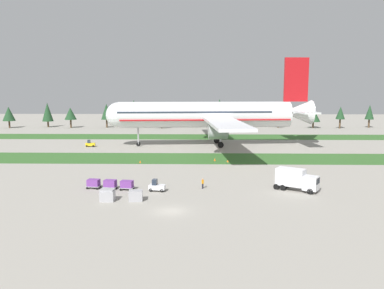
{
  "coord_description": "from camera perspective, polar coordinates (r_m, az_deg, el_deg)",
  "views": [
    {
      "loc": [
        3.97,
        -51.69,
        16.62
      ],
      "look_at": [
        2.12,
        35.93,
        4.0
      ],
      "focal_mm": 36.89,
      "sensor_mm": 36.0,
      "label": 1
    }
  ],
  "objects": [
    {
      "name": "distant_tree_line",
      "position": [
        165.49,
        -2.31,
        4.63
      ],
      "size": [
        155.08,
        9.5,
        11.98
      ],
      "color": "#4C3823",
      "rests_on": "ground"
    },
    {
      "name": "taxiway_marker_0",
      "position": [
        89.49,
        5.19,
        -2.39
      ],
      "size": [
        0.44,
        0.44,
        0.46
      ],
      "primitive_type": "cone",
      "color": "orange",
      "rests_on": "ground"
    },
    {
      "name": "cargo_dolly_third",
      "position": [
        67.9,
        -14.05,
        -5.43
      ],
      "size": [
        2.39,
        1.8,
        1.55
      ],
      "rotation": [
        0.0,
        0.0,
        -1.71
      ],
      "color": "#A3A3A8",
      "rests_on": "ground"
    },
    {
      "name": "ground_crew_marshaller",
      "position": [
        65.88,
        1.56,
        -5.57
      ],
      "size": [
        0.36,
        0.53,
        1.74
      ],
      "rotation": [
        0.0,
        0.0,
        1.2
      ],
      "color": "black",
      "rests_on": "ground"
    },
    {
      "name": "airliner",
      "position": [
        113.56,
        2.56,
        4.36
      ],
      "size": [
        59.36,
        73.6,
        25.21
      ],
      "rotation": [
        0.0,
        0.0,
        1.66
      ],
      "color": "silver",
      "rests_on": "ground"
    },
    {
      "name": "grass_strip_far",
      "position": [
        135.06,
        -0.48,
        1.13
      ],
      "size": [
        320.0,
        14.82,
        0.01
      ],
      "primitive_type": "cube",
      "color": "#336028",
      "rests_on": "ground"
    },
    {
      "name": "catering_truck",
      "position": [
        66.46,
        14.82,
        -4.83
      ],
      "size": [
        7.13,
        5.61,
        3.58
      ],
      "rotation": [
        0.0,
        0.0,
        -2.12
      ],
      "color": "silver",
      "rests_on": "ground"
    },
    {
      "name": "taxiway_marker_1",
      "position": [
        88.97,
        -7.5,
        -2.48
      ],
      "size": [
        0.44,
        0.44,
        0.51
      ],
      "primitive_type": "cone",
      "color": "orange",
      "rests_on": "ground"
    },
    {
      "name": "uld_container_0",
      "position": [
        60.25,
        -12.13,
        -7.13
      ],
      "size": [
        2.13,
        1.77,
        1.78
      ],
      "primitive_type": "cube",
      "rotation": [
        0.0,
        0.0,
        -0.09
      ],
      "color": "#A3A3A8",
      "rests_on": "ground"
    },
    {
      "name": "cargo_dolly_lead",
      "position": [
        65.83,
        -9.39,
        -5.71
      ],
      "size": [
        2.39,
        1.8,
        1.55
      ],
      "rotation": [
        0.0,
        0.0,
        -1.71
      ],
      "color": "#A3A3A8",
      "rests_on": "ground"
    },
    {
      "name": "taxiway_marker_2",
      "position": [
        90.71,
        3.31,
        -2.16
      ],
      "size": [
        0.44,
        0.44,
        0.66
      ],
      "primitive_type": "cone",
      "color": "orange",
      "rests_on": "ground"
    },
    {
      "name": "uld_container_1",
      "position": [
        60.1,
        -12.11,
        -7.28
      ],
      "size": [
        2.01,
        1.61,
        1.55
      ],
      "primitive_type": "cube",
      "rotation": [
        0.0,
        0.0,
        -0.01
      ],
      "color": "#A3A3A8",
      "rests_on": "ground"
    },
    {
      "name": "ground_plane",
      "position": [
        54.44,
        -3.08,
        -9.59
      ],
      "size": [
        400.0,
        400.0,
        0.0
      ],
      "primitive_type": "plane",
      "color": "gray"
    },
    {
      "name": "pushback_tractor",
      "position": [
        115.78,
        -14.51,
        0.09
      ],
      "size": [
        2.7,
        1.52,
        1.97
      ],
      "rotation": [
        0.0,
        0.0,
        4.8
      ],
      "color": "yellow",
      "rests_on": "ground"
    },
    {
      "name": "uld_container_2",
      "position": [
        59.53,
        -8.14,
        -7.32
      ],
      "size": [
        2.17,
        1.81,
        1.56
      ],
      "primitive_type": "cube",
      "rotation": [
        0.0,
        0.0,
        0.11
      ],
      "color": "#A3A3A8",
      "rests_on": "ground"
    },
    {
      "name": "grass_strip_near",
      "position": [
        93.91,
        -1.23,
        -2.0
      ],
      "size": [
        320.0,
        14.82,
        0.01
      ],
      "primitive_type": "cube",
      "color": "#336028",
      "rests_on": "ground"
    },
    {
      "name": "baggage_tug",
      "position": [
        64.44,
        -5.13,
        -6.04
      ],
      "size": [
        2.76,
        1.66,
        1.97
      ],
      "rotation": [
        0.0,
        0.0,
        -1.71
      ],
      "color": "silver",
      "rests_on": "ground"
    },
    {
      "name": "cargo_dolly_second",
      "position": [
        66.81,
        -11.76,
        -5.57
      ],
      "size": [
        2.39,
        1.8,
        1.55
      ],
      "rotation": [
        0.0,
        0.0,
        -1.71
      ],
      "color": "#A3A3A8",
      "rests_on": "ground"
    }
  ]
}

